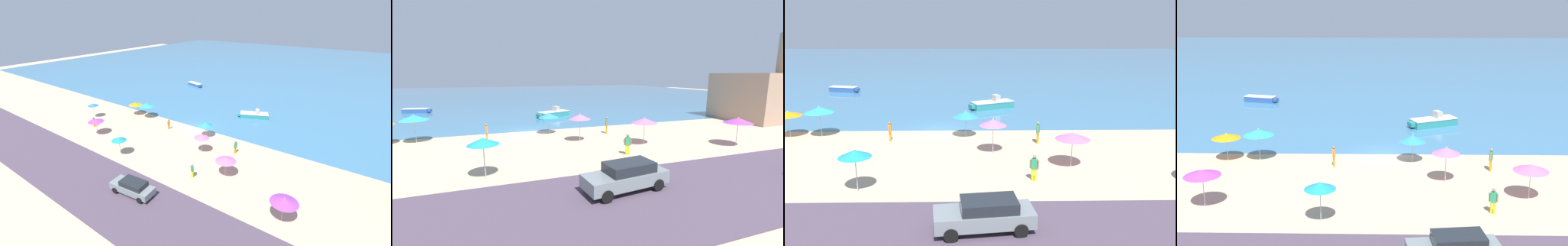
# 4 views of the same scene
# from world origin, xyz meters

# --- Properties ---
(ground_plane) EXTENTS (160.00, 160.00, 0.00)m
(ground_plane) POSITION_xyz_m (0.00, 0.00, 0.00)
(ground_plane) COLOR #CDAA8B
(sea) EXTENTS (150.00, 110.00, 0.05)m
(sea) POSITION_xyz_m (0.00, 55.00, 0.03)
(sea) COLOR teal
(sea) RESTS_ON ground_plane
(beach_umbrella_0) EXTENTS (1.84, 1.84, 2.54)m
(beach_umbrella_0) POSITION_xyz_m (-3.53, -12.47, 2.26)
(beach_umbrella_0) COLOR #B2B2B7
(beach_umbrella_0) RESTS_ON ground_plane
(beach_umbrella_1) EXTENTS (2.11, 2.11, 2.28)m
(beach_umbrella_1) POSITION_xyz_m (2.38, -1.89, 1.96)
(beach_umbrella_1) COLOR #B2B2B7
(beach_umbrella_1) RESTS_ON ground_plane
(beach_umbrella_3) EXTENTS (2.25, 2.25, 2.41)m
(beach_umbrella_3) POSITION_xyz_m (9.49, -8.86, 2.12)
(beach_umbrella_3) COLOR #B2B2B7
(beach_umbrella_3) RESTS_ON ground_plane
(beach_umbrella_4) EXTENTS (2.28, 2.28, 2.45)m
(beach_umbrella_4) POSITION_xyz_m (-11.03, -10.43, 2.20)
(beach_umbrella_4) COLOR #B2B2B7
(beach_umbrella_4) RESTS_ON ground_plane
(beach_umbrella_6) EXTENTS (2.25, 2.25, 2.25)m
(beach_umbrella_6) POSITION_xyz_m (-12.29, -1.67, 1.99)
(beach_umbrella_6) COLOR #B2B2B7
(beach_umbrella_6) RESTS_ON ground_plane
(beach_umbrella_7) EXTENTS (1.96, 1.96, 2.61)m
(beach_umbrella_7) POSITION_xyz_m (4.45, -6.04, 2.31)
(beach_umbrella_7) COLOR #B2B2B7
(beach_umbrella_7) RESTS_ON ground_plane
(beach_umbrella_8) EXTENTS (2.42, 2.42, 2.60)m
(beach_umbrella_8) POSITION_xyz_m (-9.74, -1.54, 2.29)
(beach_umbrella_8) COLOR #B2B2B7
(beach_umbrella_8) RESTS_ON ground_plane
(bather_0) EXTENTS (0.54, 0.33, 1.64)m
(bather_0) POSITION_xyz_m (6.67, -11.14, 0.92)
(bather_0) COLOR yellow
(bather_0) RESTS_ON ground_plane
(bather_1) EXTENTS (0.24, 0.57, 1.62)m
(bather_1) POSITION_xyz_m (-3.68, -2.95, 0.91)
(bather_1) COLOR orange
(bather_1) RESTS_ON ground_plane
(bather_3) EXTENTS (0.34, 0.53, 1.77)m
(bather_3) POSITION_xyz_m (8.11, -3.76, 0.99)
(bather_3) COLOR orange
(bather_3) RESTS_ON ground_plane
(skiff_nearshore) EXTENTS (4.31, 2.19, 0.71)m
(skiff_nearshore) POSITION_xyz_m (-14.82, 19.77, 0.41)
(skiff_nearshore) COLOR #2F5696
(skiff_nearshore) RESTS_ON sea
(skiff_offshore) EXTENTS (5.12, 3.49, 1.46)m
(skiff_offshore) POSITION_xyz_m (5.11, 8.96, 0.49)
(skiff_offshore) COLOR teal
(skiff_offshore) RESTS_ON sea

